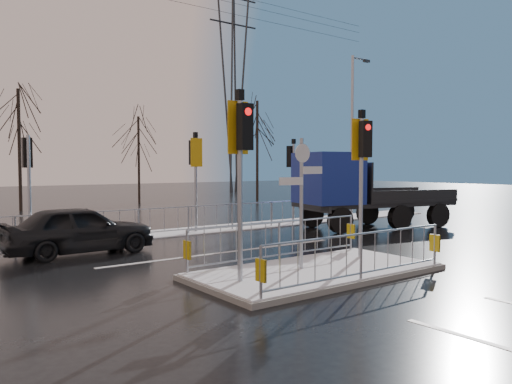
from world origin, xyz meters
TOP-DOWN VIEW (x-y plane):
  - ground at (0.00, 0.00)m, footprint 120.00×120.00m
  - snow_verge at (0.00, 8.60)m, footprint 30.00×2.00m
  - lane_markings at (0.00, -0.33)m, footprint 8.00×11.38m
  - traffic_island at (-0.01, 0.01)m, footprint 6.00×3.04m
  - far_kerb_fixtures at (0.29, 8.09)m, footprint 18.00×0.65m
  - car_far_lane at (-3.63, 6.12)m, footprint 4.25×1.77m
  - flatbed_truck at (6.97, 5.48)m, footprint 7.07×3.85m
  - tree_far_a at (-2.00, 22.00)m, footprint 3.75×3.75m
  - tree_far_b at (6.00, 24.00)m, footprint 3.25×3.25m
  - tree_far_c at (14.00, 21.00)m, footprint 4.00×4.00m
  - street_lamp_right at (10.57, 8.50)m, footprint 1.25×0.18m
  - pylon_wires at (16.88, 30.00)m, footprint 70.00×2.38m

SIDE VIEW (x-z plane):
  - ground at x=0.00m, z-range 0.00..0.00m
  - lane_markings at x=0.00m, z-range 0.00..0.01m
  - snow_verge at x=0.00m, z-range 0.00..0.04m
  - traffic_island at x=-0.01m, z-range -1.68..2.47m
  - car_far_lane at x=-3.63m, z-range 0.00..1.44m
  - far_kerb_fixtures at x=0.29m, z-range -0.90..2.93m
  - flatbed_truck at x=6.97m, z-range 0.10..3.20m
  - tree_far_b at x=6.00m, z-range 1.11..7.25m
  - street_lamp_right at x=10.57m, z-range 0.39..8.39m
  - tree_far_a at x=-2.00m, z-range 1.28..8.36m
  - tree_far_c at x=14.00m, z-range 1.37..8.92m
  - pylon_wires at x=16.88m, z-range 1.05..21.02m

